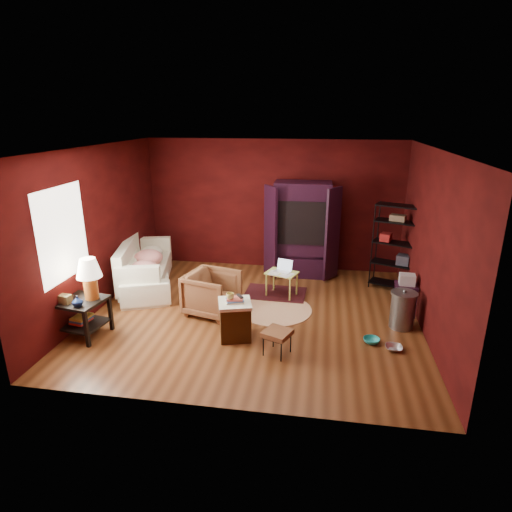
{
  "coord_description": "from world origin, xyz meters",
  "views": [
    {
      "loc": [
        1.11,
        -6.59,
        3.31
      ],
      "look_at": [
        0.0,
        0.2,
        1.0
      ],
      "focal_mm": 30.0,
      "sensor_mm": 36.0,
      "label": 1
    }
  ],
  "objects_px": {
    "side_table": "(86,290)",
    "armchair": "(212,291)",
    "tv_armoire": "(302,228)",
    "wire_shelving": "(396,244)",
    "laptop_desk": "(282,275)",
    "sofa": "(146,265)",
    "hamper": "(235,319)"
  },
  "relations": [
    {
      "from": "armchair",
      "to": "tv_armoire",
      "type": "height_order",
      "value": "tv_armoire"
    },
    {
      "from": "hamper",
      "to": "laptop_desk",
      "type": "xyz_separation_m",
      "value": [
        0.55,
        1.69,
        0.12
      ]
    },
    {
      "from": "tv_armoire",
      "to": "wire_shelving",
      "type": "height_order",
      "value": "tv_armoire"
    },
    {
      "from": "armchair",
      "to": "wire_shelving",
      "type": "height_order",
      "value": "wire_shelving"
    },
    {
      "from": "hamper",
      "to": "tv_armoire",
      "type": "distance_m",
      "value": 3.09
    },
    {
      "from": "side_table",
      "to": "armchair",
      "type": "bearing_deg",
      "value": 31.45
    },
    {
      "from": "sofa",
      "to": "wire_shelving",
      "type": "height_order",
      "value": "wire_shelving"
    },
    {
      "from": "side_table",
      "to": "tv_armoire",
      "type": "xyz_separation_m",
      "value": [
        3.08,
        3.16,
        0.29
      ]
    },
    {
      "from": "sofa",
      "to": "armchair",
      "type": "relative_size",
      "value": 2.75
    },
    {
      "from": "laptop_desk",
      "to": "wire_shelving",
      "type": "relative_size",
      "value": 0.41
    },
    {
      "from": "side_table",
      "to": "hamper",
      "type": "bearing_deg",
      "value": 6.74
    },
    {
      "from": "side_table",
      "to": "laptop_desk",
      "type": "height_order",
      "value": "side_table"
    },
    {
      "from": "sofa",
      "to": "tv_armoire",
      "type": "height_order",
      "value": "tv_armoire"
    },
    {
      "from": "sofa",
      "to": "side_table",
      "type": "height_order",
      "value": "side_table"
    },
    {
      "from": "wire_shelving",
      "to": "side_table",
      "type": "bearing_deg",
      "value": -130.12
    },
    {
      "from": "armchair",
      "to": "sofa",
      "type": "bearing_deg",
      "value": 73.0
    },
    {
      "from": "armchair",
      "to": "laptop_desk",
      "type": "xyz_separation_m",
      "value": [
        1.11,
        0.92,
        0.02
      ]
    },
    {
      "from": "wire_shelving",
      "to": "laptop_desk",
      "type": "bearing_deg",
      "value": -139.8
    },
    {
      "from": "hamper",
      "to": "tv_armoire",
      "type": "xyz_separation_m",
      "value": [
        0.82,
        2.89,
        0.72
      ]
    },
    {
      "from": "sofa",
      "to": "laptop_desk",
      "type": "xyz_separation_m",
      "value": [
        2.73,
        -0.07,
        -0.01
      ]
    },
    {
      "from": "side_table",
      "to": "tv_armoire",
      "type": "height_order",
      "value": "tv_armoire"
    },
    {
      "from": "armchair",
      "to": "wire_shelving",
      "type": "bearing_deg",
      "value": -48.57
    },
    {
      "from": "sofa",
      "to": "laptop_desk",
      "type": "distance_m",
      "value": 2.73
    },
    {
      "from": "armchair",
      "to": "side_table",
      "type": "relative_size",
      "value": 0.66
    },
    {
      "from": "sofa",
      "to": "wire_shelving",
      "type": "bearing_deg",
      "value": -104.27
    },
    {
      "from": "sofa",
      "to": "wire_shelving",
      "type": "xyz_separation_m",
      "value": [
        4.84,
        0.66,
        0.48
      ]
    },
    {
      "from": "side_table",
      "to": "hamper",
      "type": "xyz_separation_m",
      "value": [
        2.26,
        0.27,
        -0.44
      ]
    },
    {
      "from": "side_table",
      "to": "hamper",
      "type": "height_order",
      "value": "side_table"
    },
    {
      "from": "side_table",
      "to": "wire_shelving",
      "type": "xyz_separation_m",
      "value": [
        4.92,
        2.68,
        0.17
      ]
    },
    {
      "from": "armchair",
      "to": "laptop_desk",
      "type": "bearing_deg",
      "value": -35.93
    },
    {
      "from": "sofa",
      "to": "armchair",
      "type": "height_order",
      "value": "sofa"
    },
    {
      "from": "side_table",
      "to": "tv_armoire",
      "type": "relative_size",
      "value": 0.63
    }
  ]
}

